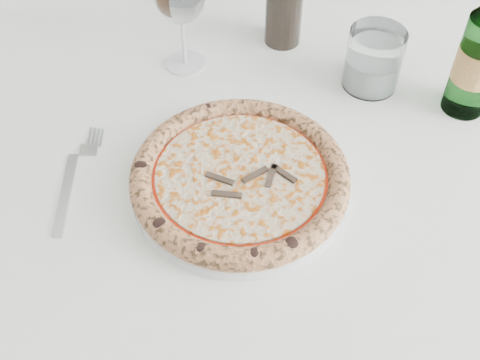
{
  "coord_description": "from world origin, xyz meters",
  "views": [
    {
      "loc": [
        0.06,
        -0.41,
        1.39
      ],
      "look_at": [
        -0.05,
        0.11,
        0.78
      ],
      "focal_mm": 45.0,
      "sensor_mm": 36.0,
      "label": 1
    }
  ],
  "objects_px": {
    "tumbler": "(373,63)",
    "beer_bottle": "(480,55)",
    "plate": "(240,185)",
    "dining_table": "(253,181)",
    "pizza": "(240,177)"
  },
  "relations": [
    {
      "from": "pizza",
      "to": "tumbler",
      "type": "bearing_deg",
      "value": 58.99
    },
    {
      "from": "beer_bottle",
      "to": "dining_table",
      "type": "bearing_deg",
      "value": -155.89
    },
    {
      "from": "plate",
      "to": "pizza",
      "type": "xyz_separation_m",
      "value": [
        -0.0,
        0.0,
        0.02
      ]
    },
    {
      "from": "tumbler",
      "to": "beer_bottle",
      "type": "relative_size",
      "value": 0.39
    },
    {
      "from": "dining_table",
      "to": "tumbler",
      "type": "distance_m",
      "value": 0.26
    },
    {
      "from": "plate",
      "to": "beer_bottle",
      "type": "height_order",
      "value": "beer_bottle"
    },
    {
      "from": "plate",
      "to": "pizza",
      "type": "height_order",
      "value": "pizza"
    },
    {
      "from": "tumbler",
      "to": "beer_bottle",
      "type": "xyz_separation_m",
      "value": [
        0.14,
        -0.03,
        0.06
      ]
    },
    {
      "from": "dining_table",
      "to": "plate",
      "type": "distance_m",
      "value": 0.14
    },
    {
      "from": "plate",
      "to": "beer_bottle",
      "type": "xyz_separation_m",
      "value": [
        0.3,
        0.24,
        0.09
      ]
    },
    {
      "from": "tumbler",
      "to": "dining_table",
      "type": "bearing_deg",
      "value": -134.19
    },
    {
      "from": "plate",
      "to": "dining_table",
      "type": "bearing_deg",
      "value": 90.0
    },
    {
      "from": "tumbler",
      "to": "beer_bottle",
      "type": "height_order",
      "value": "beer_bottle"
    },
    {
      "from": "plate",
      "to": "tumbler",
      "type": "xyz_separation_m",
      "value": [
        0.16,
        0.26,
        0.03
      ]
    },
    {
      "from": "tumbler",
      "to": "beer_bottle",
      "type": "distance_m",
      "value": 0.16
    }
  ]
}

